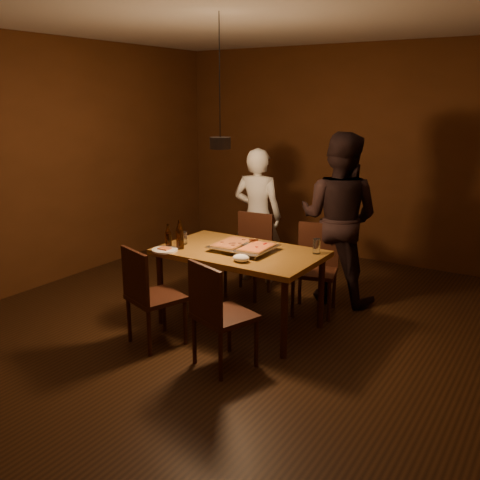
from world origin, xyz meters
The scene contains 19 objects.
room_shell centered at (0.00, 0.00, 1.40)m, with size 6.00×6.00×6.00m.
dining_table centered at (0.06, 0.22, 0.68)m, with size 1.50×0.90×0.75m.
chair_far_left centered at (-0.32, 1.05, 0.54)m, with size 0.45×0.45×0.49m.
chair_far_right centered at (0.50, 0.98, 0.54)m, with size 0.51×0.51×0.49m.
chair_near_left centered at (-0.38, -0.58, 0.54)m, with size 0.53×0.53×0.49m.
chair_near_right centered at (0.36, -0.60, 0.54)m, with size 0.53×0.53×0.49m.
pizza_tray centered at (0.09, 0.23, 0.77)m, with size 0.55×0.45×0.05m, color silver.
pizza_meat centered at (-0.04, 0.24, 0.81)m, with size 0.25×0.40×0.02m, color maroon.
pizza_cheese centered at (0.24, 0.23, 0.81)m, with size 0.23×0.36×0.02m, color gold.
spatula centered at (0.11, 0.24, 0.81)m, with size 0.09×0.24×0.04m, color silver, non-canonical shape.
beer_bottle_a centered at (-0.57, -0.05, 0.86)m, with size 0.06×0.06×0.23m.
beer_bottle_b centered at (-0.45, -0.03, 0.89)m, with size 0.07×0.07×0.28m.
water_glass_left centered at (-0.52, 0.11, 0.81)m, with size 0.08×0.08×0.12m, color silver.
water_glass_right centered at (0.70, 0.51, 0.82)m, with size 0.07×0.07×0.14m, color silver.
plate_slice centered at (-0.52, -0.17, 0.76)m, with size 0.24×0.24×0.03m.
napkin centered at (0.26, -0.07, 0.78)m, with size 0.16×0.12×0.06m, color white.
diner_white centered at (-0.48, 1.45, 0.79)m, with size 0.57×0.38×1.58m, color silver.
diner_dark centered at (0.56, 1.36, 0.90)m, with size 0.87×0.68×1.80m, color black.
pendant_lamp centered at (0.00, 0.00, 1.76)m, with size 0.18×0.18×1.10m.
Camera 1 is at (2.63, -3.80, 2.13)m, focal length 40.00 mm.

